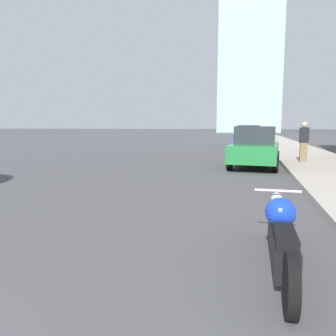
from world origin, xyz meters
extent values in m
cube|color=#9E998E|center=(6.17, 40.00, 0.07)|extent=(3.34, 240.00, 0.15)
cube|color=#8CA5BC|center=(2.75, 96.37, 33.11)|extent=(16.32, 16.32, 66.23)
cylinder|color=black|center=(3.54, 5.01, 0.29)|extent=(0.11, 0.58, 0.57)
cylinder|color=black|center=(3.52, 3.06, 0.29)|extent=(0.11, 0.58, 0.57)
cube|color=black|center=(3.53, 4.03, 0.31)|extent=(0.26, 1.49, 0.31)
sphere|color=#1433AD|center=(3.53, 4.33, 0.61)|extent=(0.37, 0.37, 0.37)
cube|color=black|center=(3.52, 3.72, 0.52)|extent=(0.22, 0.68, 0.10)
sphere|color=silver|center=(3.54, 5.04, 0.64)|extent=(0.16, 0.16, 0.16)
cylinder|color=silver|center=(3.54, 4.90, 0.77)|extent=(0.62, 0.04, 0.04)
cube|color=#1E6B33|center=(3.37, 13.85, 0.63)|extent=(2.10, 4.15, 0.66)
cube|color=#23282D|center=(3.37, 13.85, 1.31)|extent=(1.65, 2.05, 0.69)
cylinder|color=black|center=(2.67, 15.16, 0.30)|extent=(0.25, 0.62, 0.60)
cylinder|color=black|center=(4.31, 15.01, 0.30)|extent=(0.25, 0.62, 0.60)
cylinder|color=black|center=(2.44, 12.69, 0.30)|extent=(0.25, 0.62, 0.60)
cylinder|color=black|center=(4.08, 12.53, 0.30)|extent=(0.25, 0.62, 0.60)
cube|color=#1E3899|center=(3.08, 26.77, 0.68)|extent=(2.28, 4.16, 0.69)
cube|color=#23282D|center=(3.08, 26.77, 1.38)|extent=(1.79, 2.07, 0.72)
cylinder|color=black|center=(2.31, 28.09, 0.33)|extent=(0.27, 0.68, 0.66)
cylinder|color=black|center=(4.10, 27.91, 0.33)|extent=(0.27, 0.68, 0.66)
cylinder|color=black|center=(2.06, 25.62, 0.33)|extent=(0.27, 0.68, 0.66)
cylinder|color=black|center=(3.85, 25.44, 0.33)|extent=(0.27, 0.68, 0.66)
cube|color=brown|center=(5.37, 14.97, 0.56)|extent=(0.29, 0.20, 0.81)
cube|color=black|center=(5.37, 14.97, 1.29)|extent=(0.36, 0.20, 0.64)
sphere|color=tan|center=(5.37, 14.97, 1.73)|extent=(0.24, 0.24, 0.24)
camera|label=1|loc=(3.13, 0.21, 1.65)|focal=35.00mm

